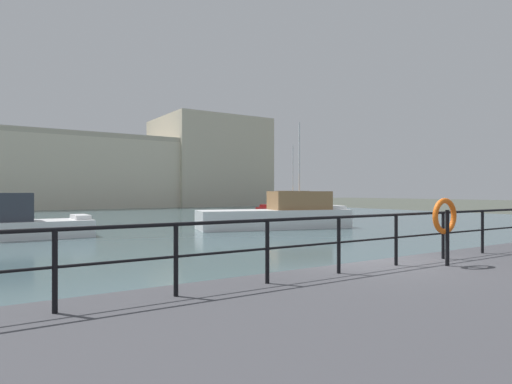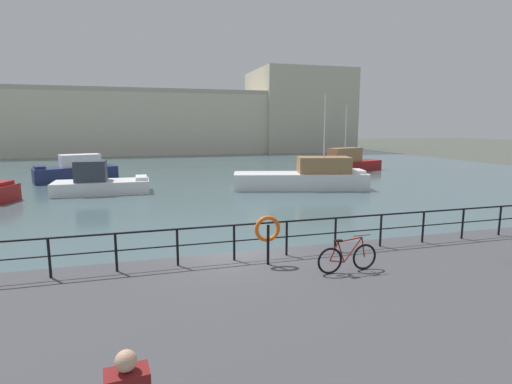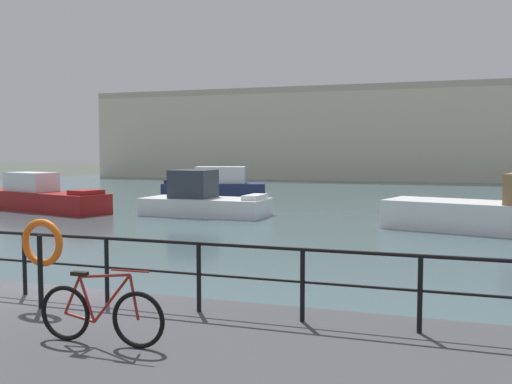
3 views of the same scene
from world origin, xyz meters
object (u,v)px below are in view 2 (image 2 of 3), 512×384
(parked_bicycle, at_px, (347,258))
(moored_small_launch, at_px, (306,177))
(moored_white_yacht, at_px, (76,171))
(harbor_building, at_px, (196,120))
(moored_blue_motorboat, at_px, (100,183))
(life_ring_stand, at_px, (268,230))
(moored_cabin_cruiser, at_px, (345,163))

(parked_bicycle, bearing_deg, moored_small_launch, 67.96)
(moored_small_launch, distance_m, moored_white_yacht, 19.86)
(moored_white_yacht, relative_size, parked_bicycle, 3.97)
(harbor_building, xyz_separation_m, parked_bicycle, (-5.12, -63.82, -4.36))
(harbor_building, xyz_separation_m, moored_blue_motorboat, (-13.02, -42.88, -4.85))
(moored_white_yacht, bearing_deg, moored_blue_motorboat, 91.15)
(moored_white_yacht, bearing_deg, life_ring_stand, 90.29)
(harbor_building, height_order, moored_blue_motorboat, harbor_building)
(moored_cabin_cruiser, bearing_deg, moored_small_launch, 28.78)
(moored_white_yacht, bearing_deg, moored_cabin_cruiser, 162.36)
(moored_small_launch, height_order, moored_cabin_cruiser, moored_small_launch)
(life_ring_stand, bearing_deg, moored_cabin_cruiser, 57.52)
(life_ring_stand, bearing_deg, parked_bicycle, -32.94)
(moored_blue_motorboat, bearing_deg, moored_cabin_cruiser, 18.14)
(moored_blue_motorboat, height_order, life_ring_stand, moored_blue_motorboat)
(moored_small_launch, bearing_deg, moored_blue_motorboat, -173.47)
(moored_small_launch, xyz_separation_m, life_ring_stand, (-8.76, -17.54, 0.94))
(moored_white_yacht, height_order, life_ring_stand, moored_white_yacht)
(moored_small_launch, distance_m, moored_blue_motorboat, 14.96)
(moored_white_yacht, xyz_separation_m, moored_cabin_cruiser, (25.75, -0.26, -0.00))
(life_ring_stand, bearing_deg, moored_white_yacht, 107.36)
(harbor_building, relative_size, moored_white_yacht, 10.12)
(moored_blue_motorboat, distance_m, moored_white_yacht, 7.97)
(moored_small_launch, bearing_deg, harbor_building, 107.21)
(moored_cabin_cruiser, xyz_separation_m, life_ring_stand, (-17.21, -27.04, 0.95))
(life_ring_stand, bearing_deg, moored_blue_motorboat, 107.03)
(moored_white_yacht, xyz_separation_m, life_ring_stand, (8.53, -27.30, 0.95))
(life_ring_stand, bearing_deg, moored_small_launch, 63.47)
(parked_bicycle, bearing_deg, moored_cabin_cruiser, 59.64)
(moored_small_launch, bearing_deg, parked_bicycle, -95.27)
(harbor_building, distance_m, moored_cabin_cruiser, 37.32)
(moored_blue_motorboat, distance_m, parked_bicycle, 22.38)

